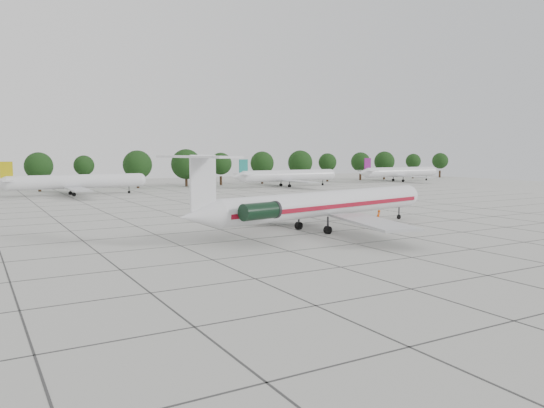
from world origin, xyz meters
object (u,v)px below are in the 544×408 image
object	(u,v)px
main_airliner	(316,204)
bg_airliner_c	(76,182)
ground_crew	(378,218)
bg_airliner_d	(288,176)
bg_airliner_e	(400,172)

from	to	relation	value
main_airliner	bg_airliner_c	distance (m)	69.65
ground_crew	bg_airliner_d	bearing A→B (deg)	-138.82
bg_airliner_c	bg_airliner_d	world-z (taller)	same
main_airliner	ground_crew	world-z (taller)	main_airliner
main_airliner	ground_crew	distance (m)	10.09
main_airliner	bg_airliner_e	distance (m)	108.94
bg_airliner_d	bg_airliner_e	distance (m)	43.48
main_airliner	bg_airliner_e	xyz separation A→B (m)	(81.71, 72.05, -0.33)
bg_airliner_c	bg_airliner_d	distance (m)	54.09
main_airliner	bg_airliner_d	world-z (taller)	main_airliner
ground_crew	bg_airliner_e	world-z (taller)	bg_airliner_e
bg_airliner_c	bg_airliner_e	xyz separation A→B (m)	(97.44, 4.20, 0.00)
bg_airliner_c	ground_crew	bearing A→B (deg)	-69.31
bg_airliner_e	bg_airliner_c	bearing A→B (deg)	-177.53
bg_airliner_c	bg_airliner_d	xyz separation A→B (m)	(54.08, 0.93, 0.00)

